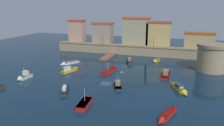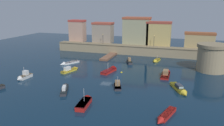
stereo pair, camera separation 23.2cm
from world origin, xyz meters
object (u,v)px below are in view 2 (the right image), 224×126
at_px(moored_boat_0, 156,61).
at_px(moored_boat_8, 85,102).
at_px(fortress_tower, 212,58).
at_px(moored_boat_3, 68,63).
at_px(quay_lamp_1, 154,39).
at_px(moored_boat_5, 180,89).
at_px(moored_boat_6, 65,88).
at_px(moored_boat_11, 111,70).
at_px(moored_boat_7, 165,116).
at_px(moored_boat_10, 129,61).
at_px(quay_lamp_0, 103,37).
at_px(moored_boat_4, 71,70).
at_px(moored_boat_12, 166,73).
at_px(moored_boat_2, 24,77).
at_px(mooring_buoy_0, 121,73).
at_px(moored_boat_1, 117,85).

bearing_deg(moored_boat_0, moored_boat_8, -2.22).
distance_m(fortress_tower, moored_boat_3, 38.80).
bearing_deg(moored_boat_8, moored_boat_0, -18.95).
distance_m(quay_lamp_1, moored_boat_8, 42.30).
distance_m(moored_boat_5, moored_boat_8, 18.98).
distance_m(moored_boat_6, moored_boat_11, 16.19).
relative_size(moored_boat_5, moored_boat_7, 1.14).
distance_m(moored_boat_7, moored_boat_10, 33.29).
height_order(quay_lamp_0, moored_boat_8, quay_lamp_0).
xyz_separation_m(fortress_tower, moored_boat_10, (-21.91, 1.48, -3.02)).
distance_m(moored_boat_4, moored_boat_6, 13.46).
bearing_deg(fortress_tower, moored_boat_12, -146.25).
distance_m(moored_boat_7, moored_boat_8, 13.44).
bearing_deg(moored_boat_2, quay_lamp_0, 171.34).
distance_m(moored_boat_2, moored_boat_7, 33.79).
bearing_deg(mooring_buoy_0, moored_boat_2, -149.43).
relative_size(moored_boat_5, moored_boat_6, 1.10).
relative_size(quay_lamp_0, moored_boat_11, 0.51).
height_order(moored_boat_12, mooring_buoy_0, moored_boat_12).
distance_m(moored_boat_1, moored_boat_12, 14.53).
relative_size(moored_boat_10, mooring_buoy_0, 9.85).
relative_size(moored_boat_4, moored_boat_11, 0.85).
xyz_separation_m(moored_boat_11, moored_boat_12, (13.70, 1.07, 0.08)).
relative_size(moored_boat_0, moored_boat_10, 0.99).
bearing_deg(moored_boat_1, quay_lamp_1, -25.43).
relative_size(fortress_tower, moored_boat_2, 1.74).
distance_m(moored_boat_4, moored_boat_5, 27.66).
relative_size(moored_boat_6, moored_boat_8, 1.09).
bearing_deg(moored_boat_7, moored_boat_4, -108.10).
distance_m(quay_lamp_1, moored_boat_1, 32.38).
distance_m(moored_boat_11, moored_boat_12, 13.74).
bearing_deg(moored_boat_10, moored_boat_11, 143.14).
bearing_deg(moored_boat_1, moored_boat_5, -102.57).
xyz_separation_m(quay_lamp_1, moored_boat_0, (1.91, -7.57, -5.28)).
height_order(moored_boat_8, moored_boat_12, moored_boat_8).
bearing_deg(moored_boat_3, quay_lamp_1, 157.97).
xyz_separation_m(moored_boat_2, moored_boat_6, (12.59, -3.45, -0.13)).
relative_size(moored_boat_1, moored_boat_10, 1.00).
bearing_deg(moored_boat_2, moored_boat_5, 98.60).
bearing_deg(quay_lamp_1, moored_boat_4, -125.60).
bearing_deg(quay_lamp_1, moored_boat_1, -95.20).
distance_m(moored_boat_0, moored_boat_3, 26.04).
distance_m(moored_boat_6, moored_boat_12, 24.63).
height_order(moored_boat_4, moored_boat_10, moored_boat_10).
height_order(moored_boat_2, moored_boat_5, moored_boat_2).
distance_m(fortress_tower, moored_boat_1, 27.11).
distance_m(moored_boat_8, moored_boat_12, 24.25).
xyz_separation_m(quay_lamp_0, moored_boat_7, (25.64, -42.32, -5.12)).
bearing_deg(quay_lamp_0, moored_boat_2, -101.77).
xyz_separation_m(quay_lamp_1, moored_boat_5, (9.50, -30.17, -5.20)).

